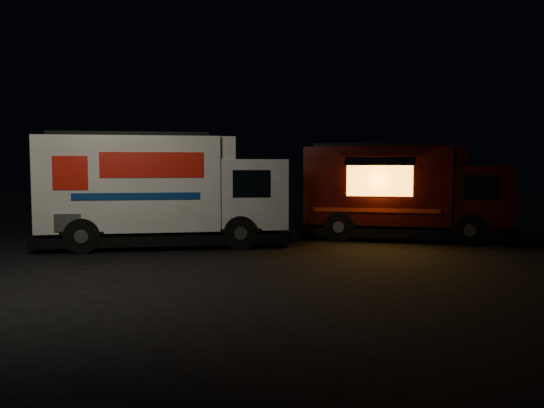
% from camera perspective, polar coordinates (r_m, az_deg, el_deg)
% --- Properties ---
extents(ground, '(80.00, 80.00, 0.00)m').
position_cam_1_polar(ground, '(14.04, -7.35, -6.01)').
color(ground, black).
rests_on(ground, ground).
extents(white_truck, '(7.72, 3.01, 3.44)m').
position_cam_1_polar(white_truck, '(16.64, -11.26, 1.49)').
color(white_truck, white).
rests_on(white_truck, ground).
extents(red_truck, '(7.34, 4.58, 3.21)m').
position_cam_1_polar(red_truck, '(18.41, 14.04, 1.32)').
color(red_truck, '#3C0D0A').
rests_on(red_truck, ground).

